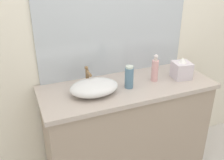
% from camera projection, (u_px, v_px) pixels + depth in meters
% --- Properties ---
extents(bathroom_wall_rear, '(6.00, 0.06, 2.60)m').
position_uv_depth(bathroom_wall_rear, '(125.00, 25.00, 2.11)').
color(bathroom_wall_rear, silver).
rests_on(bathroom_wall_rear, ground).
extents(vanity_counter, '(1.36, 0.52, 0.90)m').
position_uv_depth(vanity_counter, '(127.00, 133.00, 2.18)').
color(vanity_counter, gray).
rests_on(vanity_counter, ground).
extents(wall_mirror_panel, '(1.26, 0.01, 0.95)m').
position_uv_depth(wall_mirror_panel, '(115.00, 17.00, 2.00)').
color(wall_mirror_panel, '#B2BCC6').
rests_on(wall_mirror_panel, vanity_counter).
extents(sink_basin, '(0.36, 0.26, 0.10)m').
position_uv_depth(sink_basin, '(94.00, 87.00, 1.85)').
color(sink_basin, silver).
rests_on(sink_basin, vanity_counter).
extents(faucet, '(0.03, 0.11, 0.15)m').
position_uv_depth(faucet, '(88.00, 75.00, 1.96)').
color(faucet, olive).
rests_on(faucet, vanity_counter).
extents(soap_dispenser, '(0.05, 0.05, 0.22)m').
position_uv_depth(soap_dispenser, '(155.00, 70.00, 2.03)').
color(soap_dispenser, '#D79FA0').
rests_on(soap_dispenser, vanity_counter).
extents(lotion_bottle, '(0.07, 0.07, 0.17)m').
position_uv_depth(lotion_bottle, '(129.00, 77.00, 1.92)').
color(lotion_bottle, slate).
rests_on(lotion_bottle, vanity_counter).
extents(tissue_box, '(0.16, 0.16, 0.17)m').
position_uv_depth(tissue_box, '(182.00, 69.00, 2.08)').
color(tissue_box, silver).
rests_on(tissue_box, vanity_counter).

